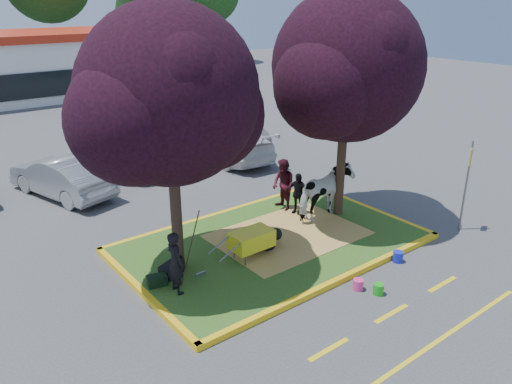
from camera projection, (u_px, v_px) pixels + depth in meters
ground at (272, 245)px, 14.29m from camera, size 90.00×90.00×0.00m
median_island at (272, 243)px, 14.26m from camera, size 8.00×5.00×0.15m
curb_near at (339, 281)px, 12.36m from camera, size 8.30×0.16×0.15m
curb_far at (222, 214)px, 16.15m from camera, size 8.30×0.16×0.15m
curb_left at (141, 291)px, 11.93m from camera, size 0.16×5.30×0.15m
curb_right at (367, 208)px, 16.59m from camera, size 0.16×5.30×0.15m
straw_bedding at (288, 235)px, 14.57m from camera, size 4.20×3.00×0.01m
tree_purple_left at (170, 104)px, 11.38m from camera, size 5.06×4.20×6.51m
tree_purple_right at (348, 74)px, 14.42m from camera, size 5.30×4.40×6.82m
fire_lane_stripe_a at (329, 349)px, 10.06m from camera, size 1.10×0.12×0.01m
fire_lane_stripe_b at (391, 313)px, 11.20m from camera, size 1.10×0.12×0.01m
fire_lane_stripe_c at (443, 284)px, 12.34m from camera, size 1.10×0.12×0.01m
fire_lane_long at (439, 341)px, 10.32m from camera, size 6.00×0.10×0.01m
retail_building at (42, 63)px, 35.16m from camera, size 20.40×8.40×4.40m
cow at (325, 193)px, 15.42m from camera, size 2.10×1.20×1.68m
calf at (260, 240)px, 13.71m from camera, size 1.25×0.84×0.50m
handler at (176, 263)px, 11.50m from camera, size 0.38×0.57×1.54m
visitor_a at (283, 185)px, 16.03m from camera, size 0.74×0.89×1.69m
visitor_b at (298, 193)px, 15.79m from camera, size 0.58×0.86×1.36m
wheelbarrow at (252, 240)px, 13.12m from camera, size 2.03×0.68×0.77m
gear_bag_dark at (172, 269)px, 12.42m from camera, size 0.71×0.56×0.32m
gear_bag_green at (157, 280)px, 11.99m from camera, size 0.53×0.40×0.25m
sign_post at (468, 175)px, 14.63m from camera, size 0.37×0.19×2.79m
bucket_green at (378, 289)px, 11.89m from camera, size 0.31×0.31×0.27m
bucket_pink at (358, 285)px, 12.07m from camera, size 0.32×0.32×0.27m
bucket_blue at (398, 257)px, 13.35m from camera, size 0.34×0.34×0.30m
car_silver at (61, 176)px, 17.63m from camera, size 2.70×4.69×1.46m
car_red at (126, 157)px, 20.08m from camera, size 3.03×4.75×1.22m
car_white at (227, 140)px, 21.78m from camera, size 2.60×5.54×1.56m
car_grey at (238, 130)px, 23.56m from camera, size 2.87×4.90×1.52m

